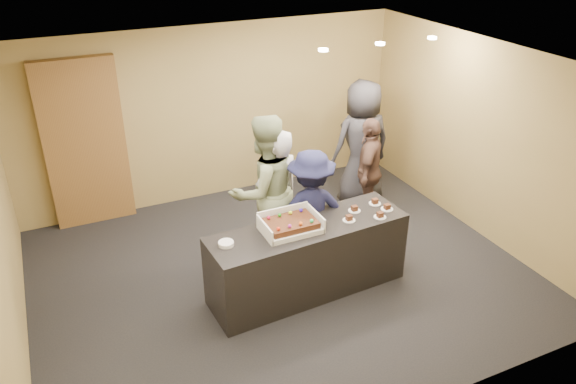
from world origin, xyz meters
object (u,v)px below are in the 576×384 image
object	(u,v)px
person_navy_man	(311,211)
plate_stack	(226,244)
serving_counter	(308,259)
person_server_grey	(277,198)
sheet_cake	(291,223)
person_dark_suit	(362,144)
storage_cabinet	(85,144)
person_sage_man	(264,191)
person_brown_extra	(369,170)
cake_box	(290,226)

from	to	relation	value
person_navy_man	plate_stack	bearing A→B (deg)	32.37
serving_counter	person_server_grey	distance (m)	0.90
serving_counter	sheet_cake	xyz separation A→B (m)	(-0.23, 0.00, 0.55)
serving_counter	person_navy_man	size ratio (longest dim) A/B	1.48
sheet_cake	person_server_grey	world-z (taller)	person_server_grey
plate_stack	person_dark_suit	distance (m)	3.24
storage_cabinet	plate_stack	bearing A→B (deg)	-69.15
person_server_grey	person_sage_man	xyz separation A→B (m)	(-0.14, 0.09, 0.09)
storage_cabinet	person_navy_man	world-z (taller)	storage_cabinet
storage_cabinet	person_brown_extra	world-z (taller)	storage_cabinet
person_navy_man	person_dark_suit	xyz separation A→B (m)	(1.50, 1.26, 0.17)
person_navy_man	person_brown_extra	world-z (taller)	person_navy_man
serving_counter	storage_cabinet	xyz separation A→B (m)	(-2.08, 2.86, 0.76)
serving_counter	plate_stack	xyz separation A→B (m)	(-1.00, 0.02, 0.47)
storage_cabinet	person_brown_extra	bearing A→B (deg)	-24.23
person_brown_extra	sheet_cake	bearing A→B (deg)	-14.33
person_navy_man	serving_counter	bearing A→B (deg)	73.36
person_brown_extra	person_dark_suit	xyz separation A→B (m)	(0.17, 0.50, 0.19)
person_server_grey	person_sage_man	distance (m)	0.19
serving_counter	person_navy_man	world-z (taller)	person_navy_man
cake_box	plate_stack	world-z (taller)	cake_box
cake_box	person_dark_suit	world-z (taller)	person_dark_suit
cake_box	storage_cabinet	bearing A→B (deg)	123.21
serving_counter	sheet_cake	world-z (taller)	sheet_cake
sheet_cake	person_dark_suit	world-z (taller)	person_dark_suit
storage_cabinet	plate_stack	world-z (taller)	storage_cabinet
serving_counter	cake_box	distance (m)	0.54
storage_cabinet	person_server_grey	xyz separation A→B (m)	(2.03, -2.08, -0.30)
serving_counter	person_navy_man	xyz separation A→B (m)	(0.26, 0.45, 0.36)
sheet_cake	serving_counter	bearing A→B (deg)	0.00
person_sage_man	person_navy_man	bearing A→B (deg)	126.84
person_navy_man	person_brown_extra	xyz separation A→B (m)	(1.33, 0.76, -0.02)
person_sage_man	person_brown_extra	world-z (taller)	person_sage_man
serving_counter	storage_cabinet	size ratio (longest dim) A/B	0.99
sheet_cake	person_dark_suit	size ratio (longest dim) A/B	0.29
serving_counter	person_dark_suit	xyz separation A→B (m)	(1.76, 1.71, 0.53)
sheet_cake	person_brown_extra	distance (m)	2.19
cake_box	plate_stack	xyz separation A→B (m)	(-0.77, -0.01, -0.02)
sheet_cake	person_navy_man	bearing A→B (deg)	42.78
person_sage_man	serving_counter	bearing A→B (deg)	91.99
serving_counter	person_sage_man	size ratio (longest dim) A/B	1.20
serving_counter	plate_stack	distance (m)	1.10
plate_stack	person_navy_man	world-z (taller)	person_navy_man
sheet_cake	plate_stack	xyz separation A→B (m)	(-0.77, 0.02, -0.08)
plate_stack	person_brown_extra	bearing A→B (deg)	24.71
cake_box	person_brown_extra	xyz separation A→B (m)	(1.81, 1.18, -0.15)
serving_counter	person_dark_suit	world-z (taller)	person_dark_suit
person_server_grey	sheet_cake	bearing A→B (deg)	59.35
sheet_cake	person_sage_man	bearing A→B (deg)	87.57
person_brown_extra	person_dark_suit	world-z (taller)	person_dark_suit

